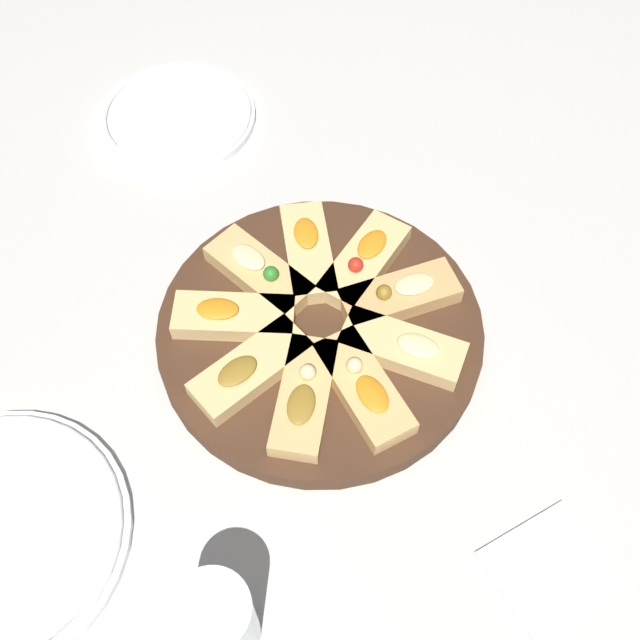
{
  "coord_description": "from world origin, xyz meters",
  "views": [
    {
      "loc": [
        -0.27,
        -0.32,
        0.7
      ],
      "look_at": [
        0.0,
        0.0,
        0.03
      ],
      "focal_mm": 42.0,
      "sensor_mm": 36.0,
      "label": 1
    }
  ],
  "objects_px": {
    "water_glass": "(217,621)",
    "napkin_stack": "(550,565)",
    "plate_right": "(177,115)",
    "serving_board": "(320,331)"
  },
  "relations": [
    {
      "from": "water_glass",
      "to": "napkin_stack",
      "type": "relative_size",
      "value": 0.99
    },
    {
      "from": "water_glass",
      "to": "napkin_stack",
      "type": "distance_m",
      "value": 0.3
    },
    {
      "from": "plate_right",
      "to": "water_glass",
      "type": "height_order",
      "value": "water_glass"
    },
    {
      "from": "serving_board",
      "to": "water_glass",
      "type": "distance_m",
      "value": 0.32
    },
    {
      "from": "water_glass",
      "to": "napkin_stack",
      "type": "bearing_deg",
      "value": -29.14
    },
    {
      "from": "serving_board",
      "to": "napkin_stack",
      "type": "bearing_deg",
      "value": -89.63
    },
    {
      "from": "plate_right",
      "to": "water_glass",
      "type": "relative_size",
      "value": 2.06
    },
    {
      "from": "serving_board",
      "to": "napkin_stack",
      "type": "height_order",
      "value": "serving_board"
    },
    {
      "from": "serving_board",
      "to": "plate_right",
      "type": "height_order",
      "value": "serving_board"
    },
    {
      "from": "plate_right",
      "to": "serving_board",
      "type": "bearing_deg",
      "value": -100.76
    }
  ]
}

